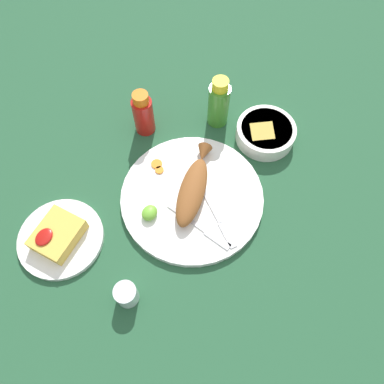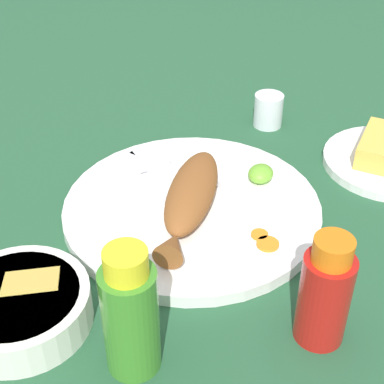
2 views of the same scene
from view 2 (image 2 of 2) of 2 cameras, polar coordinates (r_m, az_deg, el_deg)
ground_plane at (r=0.84m, az=0.00°, el=-2.10°), size 4.00×4.00×0.00m
main_plate at (r=0.83m, az=0.00°, el=-1.61°), size 0.36×0.36×0.02m
fried_fish at (r=0.81m, az=-0.19°, el=-0.43°), size 0.24×0.11×0.04m
fork_near at (r=0.88m, az=-4.51°, el=1.46°), size 0.12×0.15×0.00m
fork_far at (r=0.90m, az=-1.85°, el=2.44°), size 0.04×0.18×0.00m
carrot_slice_near at (r=0.76m, az=7.35°, el=-5.02°), size 0.03×0.03×0.00m
carrot_slice_mid at (r=0.78m, az=6.57°, el=-4.14°), size 0.02×0.02×0.00m
lime_wedge_main at (r=0.87m, az=6.68°, el=1.79°), size 0.04×0.04×0.02m
hot_sauce_bottle_red at (r=0.65m, az=12.77°, el=-9.58°), size 0.06×0.06×0.14m
hot_sauce_bottle_green at (r=0.60m, az=-6.00°, el=-11.76°), size 0.06×0.06×0.16m
salt_cup at (r=1.05m, az=7.40°, el=7.68°), size 0.05×0.05×0.06m
guacamole_bowl at (r=0.70m, az=-16.39°, el=-10.51°), size 0.16×0.16×0.06m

